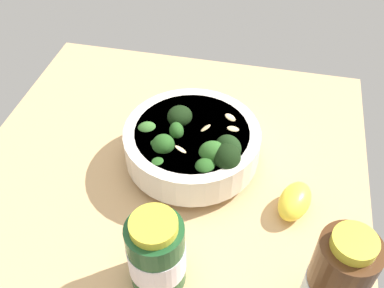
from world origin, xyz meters
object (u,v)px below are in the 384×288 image
(lemon_wedge, at_px, (295,201))
(bowl_of_broccoli, at_px, (193,144))
(bottle_tall, at_px, (334,287))
(bottle_short, at_px, (156,254))

(lemon_wedge, bearing_deg, bowl_of_broccoli, -19.45)
(bottle_tall, bearing_deg, bowl_of_broccoli, -46.34)
(bowl_of_broccoli, relative_size, bottle_short, 1.74)
(bowl_of_broccoli, height_order, bottle_tall, bottle_tall)
(lemon_wedge, distance_m, bottle_tall, 0.17)
(bowl_of_broccoli, height_order, lemon_wedge, bowl_of_broccoli)
(lemon_wedge, relative_size, bottle_short, 0.60)
(lemon_wedge, distance_m, bottle_short, 0.22)
(lemon_wedge, bearing_deg, bottle_tall, 104.67)
(bottle_tall, bearing_deg, lemon_wedge, -75.33)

